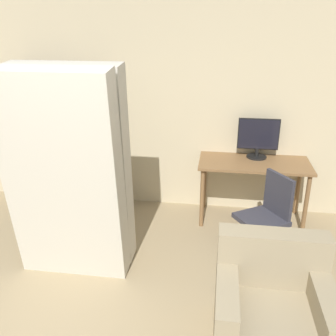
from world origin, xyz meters
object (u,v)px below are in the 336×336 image
Objects in this scene: bookshelf at (50,139)px; armchair at (271,310)px; monitor at (258,137)px; mattress_far at (76,169)px; office_chair at (265,224)px; mattress_near at (64,181)px.

bookshelf is 2.19× the size of armchair.
mattress_far is at bearing -145.38° from monitor.
monitor is at bearing 93.77° from office_chair.
office_chair is 1.26m from armchair.
bookshelf is at bearing 124.10° from mattress_far.
monitor is at bearing 40.19° from mattress_near.
mattress_near is at bearing -139.81° from monitor.
office_chair is at bearing 11.24° from mattress_far.
office_chair is 2.11m from mattress_near.
bookshelf reaches higher than armchair.
mattress_near is 1.00× the size of mattress_far.
armchair is at bearing -90.09° from monitor.
bookshelf is 1.55m from mattress_far.
office_chair is 2.95m from bookshelf.
office_chair is 0.44× the size of mattress_far.
mattress_far is (-1.83, -1.26, -0.02)m from monitor.
mattress_near reaches higher than monitor.
armchair is at bearing -25.83° from mattress_far.
mattress_far is (0.86, -1.28, 0.12)m from bookshelf.
armchair is (2.69, -2.16, -0.57)m from bookshelf.
mattress_far reaches higher than bookshelf.
monitor is at bearing 89.91° from armchair.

